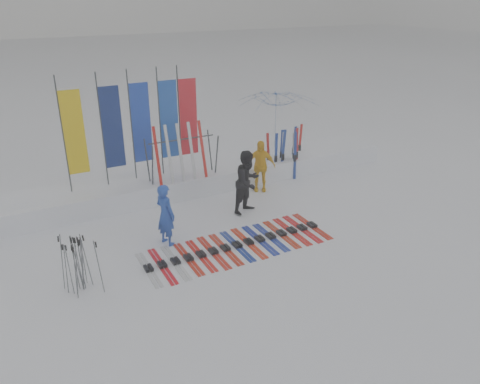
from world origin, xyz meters
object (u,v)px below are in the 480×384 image
person_yellow (260,166)px  tent_canopy (277,126)px  ski_row (237,245)px  ski_rack (182,152)px  person_black (248,182)px  person_blue (166,215)px

person_yellow → tent_canopy: size_ratio=0.56×
tent_canopy → ski_row: bearing=-130.4°
tent_canopy → ski_rack: (-4.17, -1.41, 0.08)m
person_black → ski_rack: 2.26m
ski_rack → person_yellow: bearing=-17.5°
person_blue → person_yellow: bearing=-84.6°
tent_canopy → person_yellow: bearing=-132.4°
person_blue → person_yellow: size_ratio=0.97×
person_black → person_blue: bearing=172.0°
tent_canopy → person_black: bearing=-132.4°
person_blue → tent_canopy: size_ratio=0.54×
person_black → ski_rack: bearing=100.0°
person_blue → person_black: (2.64, 0.67, 0.11)m
person_yellow → ski_rack: (-2.24, 0.71, 0.58)m
ski_row → person_blue: bearing=146.8°
person_yellow → tent_canopy: bearing=78.7°
person_blue → tent_canopy: bearing=-75.9°
person_black → person_yellow: size_ratio=1.11×
person_black → ski_rack: (-1.18, 1.86, 0.49)m
person_blue → tent_canopy: (5.63, 3.94, 0.52)m
person_black → ski_rack: ski_rack is taller
person_blue → ski_rack: (1.46, 2.54, 0.60)m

